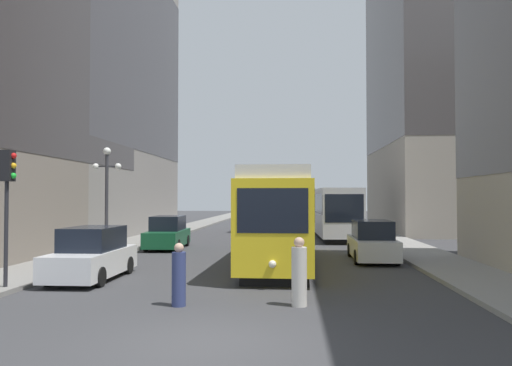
{
  "coord_description": "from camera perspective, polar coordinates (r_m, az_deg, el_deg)",
  "views": [
    {
      "loc": [
        1.68,
        -9.99,
        2.84
      ],
      "look_at": [
        0.37,
        8.35,
        3.37
      ],
      "focal_mm": 35.75,
      "sensor_mm": 36.0,
      "label": 1
    }
  ],
  "objects": [
    {
      "name": "ground_plane",
      "position": [
        10.52,
        -5.5,
        -17.31
      ],
      "size": [
        200.0,
        200.0,
        0.0
      ],
      "primitive_type": "plane",
      "color": "#38383A"
    },
    {
      "name": "sidewalk_left",
      "position": [
        50.99,
        -6.92,
        -4.76
      ],
      "size": [
        2.87,
        120.0,
        0.15
      ],
      "primitive_type": "cube",
      "color": "gray",
      "rests_on": "ground"
    },
    {
      "name": "sidewalk_right",
      "position": [
        50.46,
        11.32,
        -4.78
      ],
      "size": [
        2.87,
        120.0,
        0.15
      ],
      "primitive_type": "cube",
      "color": "gray",
      "rests_on": "ground"
    },
    {
      "name": "streetcar",
      "position": [
        22.46,
        2.96,
        -3.55
      ],
      "size": [
        2.96,
        13.61,
        3.89
      ],
      "rotation": [
        0.0,
        0.0,
        -0.03
      ],
      "color": "black",
      "rests_on": "ground"
    },
    {
      "name": "transit_bus",
      "position": [
        36.43,
        8.73,
        -3.05
      ],
      "size": [
        2.88,
        11.37,
        3.45
      ],
      "rotation": [
        0.0,
        0.0,
        0.03
      ],
      "color": "black",
      "rests_on": "ground"
    },
    {
      "name": "parked_car_left_near",
      "position": [
        29.05,
        -9.85,
        -5.58
      ],
      "size": [
        2.04,
        4.92,
        1.82
      ],
      "rotation": [
        0.0,
        0.0,
        0.04
      ],
      "color": "black",
      "rests_on": "ground"
    },
    {
      "name": "parked_car_left_mid",
      "position": [
        18.78,
        -17.87,
        -7.69
      ],
      "size": [
        1.9,
        4.61,
        1.82
      ],
      "rotation": [
        0.0,
        0.0,
        0.0
      ],
      "color": "black",
      "rests_on": "ground"
    },
    {
      "name": "parked_car_right_far",
      "position": [
        23.76,
        12.86,
        -6.44
      ],
      "size": [
        1.96,
        4.94,
        1.82
      ],
      "rotation": [
        0.0,
        0.0,
        3.12
      ],
      "color": "black",
      "rests_on": "ground"
    },
    {
      "name": "pedestrian_crossing_near",
      "position": [
        13.6,
        4.86,
        -10.11
      ],
      "size": [
        0.4,
        0.4,
        1.81
      ],
      "rotation": [
        0.0,
        0.0,
        5.29
      ],
      "color": "beige",
      "rests_on": "ground"
    },
    {
      "name": "pedestrian_crossing_far",
      "position": [
        13.72,
        -8.63,
        -10.32
      ],
      "size": [
        0.37,
        0.37,
        1.65
      ],
      "rotation": [
        0.0,
        0.0,
        5.54
      ],
      "color": "navy",
      "rests_on": "ground"
    },
    {
      "name": "traffic_light_near_left",
      "position": [
        17.22,
        -26.06,
        0.17
      ],
      "size": [
        0.47,
        0.36,
        4.14
      ],
      "color": "#232328",
      "rests_on": "sidewalk_left"
    },
    {
      "name": "lamp_post_left_near",
      "position": [
        25.38,
        -16.36,
        -0.04
      ],
      "size": [
        1.41,
        0.36,
        5.11
      ],
      "color": "#333338",
      "rests_on": "sidewalk_left"
    },
    {
      "name": "building_left_corner",
      "position": [
        43.57,
        -21.88,
        12.25
      ],
      "size": [
        15.55,
        22.3,
        25.68
      ],
      "color": "gray",
      "rests_on": "ground"
    },
    {
      "name": "building_right_corner",
      "position": [
        48.42,
        21.73,
        13.04
      ],
      "size": [
        13.71,
        18.45,
        29.17
      ],
      "color": "#A89E8E",
      "rests_on": "ground"
    }
  ]
}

